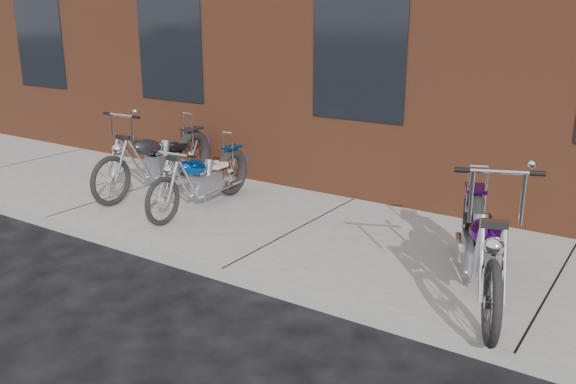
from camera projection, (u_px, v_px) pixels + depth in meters
The scene contains 5 objects.
ground at pixel (222, 282), 6.47m from camera, with size 120.00×120.00×0.00m, color black.
sidewalk at pixel (298, 234), 7.65m from camera, with size 22.00×3.00×0.15m, color slate.
chopper_purple at pixel (481, 250), 5.74m from camera, with size 1.06×2.35×1.40m.
chopper_blue at pixel (202, 180), 8.32m from camera, with size 0.53×2.18×0.95m.
chopper_third at pixel (158, 161), 9.14m from camera, with size 0.60×2.46×1.25m.
Camera 1 is at (3.86, -4.55, 2.77)m, focal length 38.00 mm.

